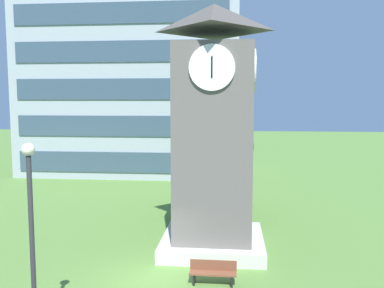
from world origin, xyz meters
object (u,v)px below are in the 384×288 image
clock_tower (214,142)px  tree_near_tower (209,151)px  park_bench (213,272)px  street_lamp (31,223)px  tree_streetside (219,147)px

clock_tower → tree_near_tower: 4.03m
clock_tower → park_bench: (0.18, -3.86, -4.64)m
street_lamp → tree_near_tower: bearing=70.8°
clock_tower → street_lamp: clock_tower is taller
park_bench → tree_near_tower: 8.65m
street_lamp → tree_streetside: size_ratio=0.94×
clock_tower → tree_near_tower: clock_tower is taller
clock_tower → tree_streetside: size_ratio=1.81×
clock_tower → tree_streetside: clock_tower is taller
clock_tower → tree_streetside: bearing=89.7°
park_bench → tree_streetside: (-0.14, 11.48, 3.55)m
tree_near_tower → tree_streetside: 3.74m
clock_tower → tree_near_tower: (-0.40, 3.91, -0.90)m
street_lamp → tree_near_tower: (4.28, 12.28, 0.56)m
park_bench → tree_near_tower: bearing=94.3°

